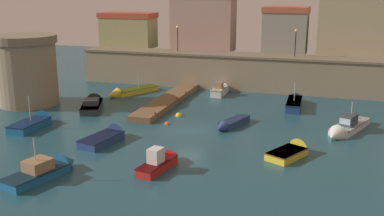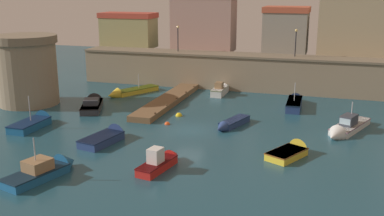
{
  "view_description": "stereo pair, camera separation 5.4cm",
  "coord_description": "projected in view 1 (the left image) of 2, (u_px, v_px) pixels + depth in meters",
  "views": [
    {
      "loc": [
        11.59,
        -36.52,
        12.31
      ],
      "look_at": [
        0.0,
        0.73,
        1.85
      ],
      "focal_mm": 42.59,
      "sensor_mm": 36.0,
      "label": 1
    },
    {
      "loc": [
        11.65,
        -36.51,
        12.31
      ],
      "look_at": [
        0.0,
        0.73,
        1.85
      ],
      "focal_mm": 42.59,
      "sensor_mm": 36.0,
      "label": 2
    }
  ],
  "objects": [
    {
      "name": "fortress_tower",
      "position": [
        27.0,
        70.0,
        48.27
      ],
      "size": [
        6.73,
        6.73,
        7.39
      ],
      "color": "gray",
      "rests_on": "ground"
    },
    {
      "name": "moored_boat_10",
      "position": [
        108.0,
        136.0,
        37.43
      ],
      "size": [
        2.67,
        5.15,
        1.72
      ],
      "rotation": [
        0.0,
        0.0,
        1.38
      ],
      "color": "navy",
      "rests_on": "ground"
    },
    {
      "name": "quay_lamp_0",
      "position": [
        178.0,
        34.0,
        57.34
      ],
      "size": [
        0.32,
        0.32,
        3.23
      ],
      "color": "black",
      "rests_on": "quay_wall"
    },
    {
      "name": "moored_boat_6",
      "position": [
        345.0,
        128.0,
        39.45
      ],
      "size": [
        4.15,
        7.14,
        3.03
      ],
      "rotation": [
        0.0,
        0.0,
        -1.95
      ],
      "color": "silver",
      "rests_on": "ground"
    },
    {
      "name": "pier_dock",
      "position": [
        168.0,
        101.0,
        49.41
      ],
      "size": [
        2.35,
        15.67,
        0.7
      ],
      "color": "brown",
      "rests_on": "ground"
    },
    {
      "name": "moored_boat_7",
      "position": [
        295.0,
        102.0,
        48.16
      ],
      "size": [
        1.56,
        6.36,
        3.0
      ],
      "rotation": [
        0.0,
        0.0,
        1.59
      ],
      "color": "navy",
      "rests_on": "ground"
    },
    {
      "name": "moored_boat_1",
      "position": [
        230.0,
        124.0,
        41.03
      ],
      "size": [
        2.56,
        4.97,
        1.07
      ],
      "rotation": [
        0.0,
        0.0,
        -1.89
      ],
      "color": "navy",
      "rests_on": "ground"
    },
    {
      "name": "moored_boat_2",
      "position": [
        221.0,
        89.0,
        53.78
      ],
      "size": [
        1.35,
        4.75,
        1.73
      ],
      "rotation": [
        0.0,
        0.0,
        1.56
      ],
      "color": "white",
      "rests_on": "ground"
    },
    {
      "name": "moored_boat_5",
      "position": [
        47.0,
        169.0,
        30.49
      ],
      "size": [
        3.12,
        5.82,
        3.41
      ],
      "rotation": [
        0.0,
        0.0,
        1.3
      ],
      "color": "#195689",
      "rests_on": "ground"
    },
    {
      "name": "moored_boat_3",
      "position": [
        93.0,
        103.0,
        47.74
      ],
      "size": [
        4.1,
        6.46,
        1.75
      ],
      "rotation": [
        0.0,
        0.0,
        1.97
      ],
      "color": "#333338",
      "rests_on": "ground"
    },
    {
      "name": "old_town_backdrop",
      "position": [
        260.0,
        22.0,
        57.75
      ],
      "size": [
        37.14,
        4.89,
        9.68
      ],
      "color": "#94905C",
      "rests_on": "ground"
    },
    {
      "name": "moored_boat_4",
      "position": [
        293.0,
        151.0,
        34.22
      ],
      "size": [
        3.38,
        4.42,
        1.63
      ],
      "rotation": [
        0.0,
        0.0,
        1.09
      ],
      "color": "gold",
      "rests_on": "ground"
    },
    {
      "name": "moored_boat_9",
      "position": [
        36.0,
        122.0,
        41.31
      ],
      "size": [
        1.89,
        5.16,
        3.48
      ],
      "rotation": [
        0.0,
        0.0,
        1.56
      ],
      "color": "#195689",
      "rests_on": "ground"
    },
    {
      "name": "moored_boat_0",
      "position": [
        129.0,
        92.0,
        53.4
      ],
      "size": [
        4.62,
        6.77,
        2.71
      ],
      "rotation": [
        0.0,
        0.0,
        -2.07
      ],
      "color": "gold",
      "rests_on": "ground"
    },
    {
      "name": "ground_plane",
      "position": [
        190.0,
        130.0,
        40.2
      ],
      "size": [
        97.77,
        97.77,
        0.0
      ],
      "primitive_type": "plane",
      "color": "#1E4756"
    },
    {
      "name": "mooring_buoy_0",
      "position": [
        179.0,
        116.0,
        44.62
      ],
      "size": [
        0.65,
        0.65,
        0.65
      ],
      "primitive_type": "sphere",
      "color": "yellow",
      "rests_on": "ground"
    },
    {
      "name": "moored_boat_8",
      "position": [
        161.0,
        161.0,
        31.86
      ],
      "size": [
        2.02,
        4.77,
        1.92
      ],
      "rotation": [
        0.0,
        0.0,
        1.39
      ],
      "color": "red",
      "rests_on": "ground"
    },
    {
      "name": "mooring_buoy_1",
      "position": [
        167.0,
        124.0,
        41.9
      ],
      "size": [
        0.5,
        0.5,
        0.5
      ],
      "primitive_type": "sphere",
      "color": "#EA4C19",
      "rests_on": "ground"
    },
    {
      "name": "quay_wall",
      "position": [
        234.0,
        71.0,
        56.36
      ],
      "size": [
        39.23,
        3.97,
        4.29
      ],
      "color": "gray",
      "rests_on": "ground"
    },
    {
      "name": "quay_lamp_1",
      "position": [
        296.0,
        38.0,
        53.16
      ],
      "size": [
        0.32,
        0.32,
        3.2
      ],
      "color": "black",
      "rests_on": "quay_wall"
    }
  ]
}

